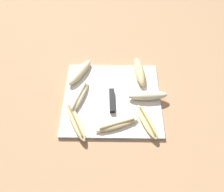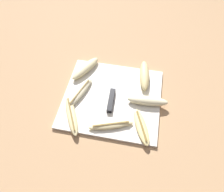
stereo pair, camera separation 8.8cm
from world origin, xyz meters
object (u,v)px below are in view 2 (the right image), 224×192
banana_golden_short (141,127)px  banana_soft_right (85,68)px  banana_pale_long (148,100)px  banana_ripe_center (111,125)px  banana_bright_far (80,93)px  banana_spotted_left (144,75)px  banana_mellow_near (71,115)px  knife (112,96)px

banana_golden_short → banana_soft_right: 0.36m
banana_golden_short → banana_pale_long: bearing=84.5°
banana_golden_short → banana_ripe_center: bearing=-172.5°
banana_golden_short → banana_pale_long: 0.12m
banana_bright_far → banana_golden_short: bearing=-21.9°
banana_spotted_left → banana_mellow_near: (-0.25, -0.24, -0.01)m
banana_soft_right → banana_bright_far: (0.01, -0.13, -0.00)m
banana_spotted_left → banana_mellow_near: 0.35m
knife → banana_ripe_center: bearing=-83.3°
banana_mellow_near → banana_pale_long: bearing=23.2°
banana_bright_far → banana_pale_long: 0.27m
banana_ripe_center → banana_golden_short: bearing=7.5°
banana_golden_short → knife: bearing=139.2°
banana_mellow_near → banana_bright_far: 0.11m
banana_golden_short → banana_mellow_near: same height
banana_ripe_center → banana_bright_far: banana_bright_far is taller
banana_soft_right → banana_ripe_center: (0.16, -0.25, -0.01)m
banana_soft_right → banana_spotted_left: bearing=1.1°
banana_ripe_center → knife: bearing=99.3°
knife → banana_bright_far: banana_bright_far is taller
banana_spotted_left → banana_mellow_near: bearing=-136.5°
banana_golden_short → banana_spotted_left: bearing=93.6°
banana_golden_short → banana_mellow_near: (-0.27, -0.00, 0.00)m
banana_ripe_center → banana_soft_right: bearing=123.1°
banana_soft_right → banana_mellow_near: size_ratio=0.90×
banana_ripe_center → banana_mellow_near: bearing=175.1°
banana_pale_long → knife: bearing=-178.7°
banana_golden_short → banana_spotted_left: size_ratio=0.96×
banana_spotted_left → banana_bright_far: (-0.25, -0.13, -0.01)m
knife → banana_golden_short: size_ratio=1.51×
banana_golden_short → banana_pale_long: size_ratio=0.97×
banana_bright_far → banana_soft_right: bearing=94.9°
banana_bright_far → banana_pale_long: bearing=2.6°
banana_golden_short → banana_mellow_near: 0.27m
knife → banana_spotted_left: 0.17m
banana_mellow_near → banana_soft_right: bearing=91.5°
banana_spotted_left → banana_bright_far: banana_spotted_left is taller
banana_soft_right → banana_bright_far: 0.13m
banana_golden_short → banana_bright_far: banana_bright_far is taller
banana_soft_right → banana_mellow_near: banana_soft_right is taller
banana_spotted_left → banana_pale_long: bearing=-77.7°
knife → banana_pale_long: banana_pale_long is taller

